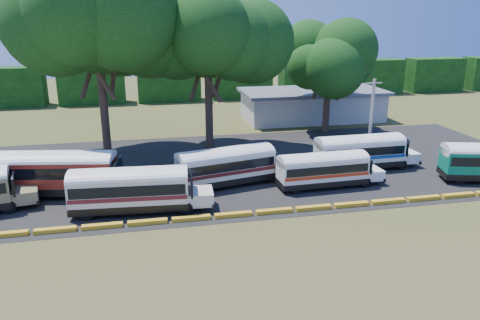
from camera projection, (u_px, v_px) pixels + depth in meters
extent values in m
plane|color=#374918|center=(215.00, 225.00, 32.02)|extent=(160.00, 160.00, 0.00)
cube|color=black|center=(205.00, 169.00, 43.41)|extent=(64.00, 24.00, 0.02)
cube|color=gold|center=(6.00, 234.00, 30.27)|extent=(2.70, 0.45, 0.30)
cube|color=gold|center=(55.00, 230.00, 30.85)|extent=(2.70, 0.45, 0.30)
cube|color=gold|center=(102.00, 226.00, 31.44)|extent=(2.70, 0.45, 0.30)
cube|color=gold|center=(148.00, 222.00, 32.03)|extent=(2.70, 0.45, 0.30)
cube|color=gold|center=(191.00, 218.00, 32.61)|extent=(2.70, 0.45, 0.30)
cube|color=gold|center=(233.00, 215.00, 33.20)|extent=(2.70, 0.45, 0.30)
cube|color=gold|center=(274.00, 211.00, 33.78)|extent=(2.70, 0.45, 0.30)
cube|color=gold|center=(313.00, 208.00, 34.37)|extent=(2.70, 0.45, 0.30)
cube|color=gold|center=(351.00, 205.00, 34.96)|extent=(2.70, 0.45, 0.30)
cube|color=gold|center=(388.00, 201.00, 35.54)|extent=(2.70, 0.45, 0.30)
cube|color=gold|center=(424.00, 198.00, 36.13)|extent=(2.70, 0.45, 0.30)
cube|color=gold|center=(458.00, 195.00, 36.72)|extent=(2.70, 0.45, 0.30)
cube|color=#BBB4AB|center=(312.00, 106.00, 62.99)|extent=(18.00, 8.00, 3.60)
cube|color=#54565B|center=(313.00, 91.00, 62.38)|extent=(19.00, 9.00, 0.40)
cube|color=black|center=(10.00, 87.00, 71.21)|extent=(10.00, 4.00, 6.00)
cube|color=black|center=(92.00, 85.00, 73.56)|extent=(10.00, 4.00, 6.00)
cube|color=black|center=(169.00, 82.00, 75.90)|extent=(10.00, 4.00, 6.00)
cube|color=black|center=(241.00, 80.00, 78.25)|extent=(10.00, 4.00, 6.00)
cube|color=black|center=(309.00, 78.00, 80.59)|extent=(10.00, 4.00, 6.00)
cube|color=black|center=(373.00, 77.00, 82.94)|extent=(10.00, 4.00, 6.00)
cube|color=black|center=(434.00, 75.00, 85.29)|extent=(10.00, 4.00, 6.00)
cylinder|color=black|center=(9.00, 207.00, 33.60)|extent=(1.03, 0.45, 0.99)
cylinder|color=black|center=(11.00, 197.00, 35.48)|extent=(1.03, 0.45, 0.99)
cube|color=olive|center=(25.00, 194.00, 34.79)|extent=(2.14, 2.46, 0.94)
cube|color=black|center=(14.00, 183.00, 34.28)|extent=(0.54, 2.28, 1.36)
cube|color=black|center=(38.00, 198.00, 35.21)|extent=(0.60, 2.43, 0.30)
cylinder|color=black|center=(110.00, 194.00, 35.94)|extent=(1.14, 0.49, 1.10)
cylinder|color=black|center=(116.00, 183.00, 38.19)|extent=(1.14, 0.49, 1.10)
cylinder|color=black|center=(11.00, 195.00, 35.71)|extent=(1.14, 0.49, 1.10)
cylinder|color=black|center=(24.00, 184.00, 37.95)|extent=(1.14, 0.49, 1.10)
cube|color=black|center=(58.00, 187.00, 36.88)|extent=(9.36, 4.26, 0.61)
cube|color=maroon|center=(56.00, 171.00, 36.49)|extent=(9.36, 4.26, 2.01)
cube|color=black|center=(56.00, 169.00, 36.41)|extent=(9.02, 4.27, 0.85)
ellipsoid|color=white|center=(55.00, 159.00, 36.18)|extent=(9.36, 4.26, 1.24)
cube|color=maroon|center=(128.00, 182.00, 36.95)|extent=(2.37, 2.73, 1.05)
cube|color=black|center=(118.00, 170.00, 36.61)|extent=(0.60, 2.52, 1.51)
cube|color=black|center=(140.00, 187.00, 37.12)|extent=(0.66, 2.69, 0.33)
cube|color=black|center=(1.00, 189.00, 36.77)|extent=(0.66, 2.69, 0.33)
cylinder|color=black|center=(186.00, 209.00, 33.34)|extent=(1.03, 0.36, 1.01)
cylinder|color=black|center=(185.00, 197.00, 35.39)|extent=(1.03, 0.36, 1.01)
cylinder|color=black|center=(86.00, 214.00, 32.48)|extent=(1.03, 0.36, 1.01)
cylinder|color=black|center=(92.00, 202.00, 34.52)|extent=(1.03, 0.36, 1.01)
cube|color=black|center=(131.00, 204.00, 33.82)|extent=(8.46, 3.14, 0.56)
cube|color=silver|center=(129.00, 188.00, 33.46)|extent=(8.46, 3.14, 1.85)
cube|color=black|center=(129.00, 185.00, 33.39)|extent=(8.13, 3.17, 0.78)
cube|color=maroon|center=(130.00, 193.00, 33.57)|extent=(8.38, 3.17, 0.30)
ellipsoid|color=white|center=(129.00, 176.00, 33.18)|extent=(8.46, 3.14, 1.14)
cube|color=silver|center=(200.00, 196.00, 34.37)|extent=(1.98, 2.35, 0.96)
cube|color=black|center=(191.00, 184.00, 33.99)|extent=(0.32, 2.33, 1.39)
cube|color=black|center=(212.00, 201.00, 34.60)|extent=(0.37, 2.48, 0.30)
cube|color=black|center=(72.00, 208.00, 33.34)|extent=(0.37, 2.48, 0.30)
cylinder|color=black|center=(272.00, 177.00, 39.75)|extent=(1.02, 0.49, 0.99)
cylinder|color=black|center=(261.00, 170.00, 41.57)|extent=(1.02, 0.49, 0.99)
cylinder|color=black|center=(198.00, 189.00, 37.07)|extent=(1.02, 0.49, 0.99)
cylinder|color=black|center=(189.00, 181.00, 38.90)|extent=(1.02, 0.49, 0.99)
cube|color=black|center=(226.00, 178.00, 39.08)|extent=(8.42, 4.21, 0.54)
cube|color=white|center=(226.00, 165.00, 38.73)|extent=(8.42, 4.21, 1.80)
cube|color=black|center=(226.00, 162.00, 38.67)|extent=(8.12, 4.19, 0.76)
cube|color=#4C1314|center=(226.00, 169.00, 38.84)|extent=(8.35, 4.23, 0.30)
ellipsoid|color=white|center=(226.00, 155.00, 38.46)|extent=(8.42, 4.21, 1.11)
cube|color=white|center=(277.00, 167.00, 40.96)|extent=(2.21, 2.51, 0.94)
cube|color=black|center=(271.00, 157.00, 40.42)|extent=(0.65, 2.24, 1.35)
cube|color=black|center=(286.00, 170.00, 41.41)|extent=(0.71, 2.39, 0.30)
cube|color=black|center=(180.00, 186.00, 37.52)|extent=(0.71, 2.39, 0.30)
cylinder|color=black|center=(365.00, 182.00, 38.65)|extent=(0.90, 0.28, 0.89)
cylinder|color=black|center=(355.00, 175.00, 40.42)|extent=(0.90, 0.28, 0.89)
cylinder|color=black|center=(296.00, 189.00, 37.26)|extent=(0.90, 0.28, 0.89)
cylinder|color=black|center=(288.00, 181.00, 39.03)|extent=(0.90, 0.28, 0.89)
cube|color=black|center=(322.00, 181.00, 38.70)|extent=(7.39, 2.49, 0.49)
cube|color=white|center=(322.00, 168.00, 38.38)|extent=(7.39, 2.49, 1.63)
cube|color=black|center=(323.00, 166.00, 38.32)|extent=(7.10, 2.54, 0.69)
cube|color=red|center=(322.00, 172.00, 38.48)|extent=(7.32, 2.53, 0.27)
ellipsoid|color=white|center=(323.00, 159.00, 38.13)|extent=(7.39, 2.49, 1.00)
cube|color=white|center=(371.00, 173.00, 39.64)|extent=(1.68, 2.02, 0.85)
cube|color=black|center=(366.00, 164.00, 39.25)|extent=(0.21, 2.06, 1.22)
cube|color=black|center=(378.00, 177.00, 39.92)|extent=(0.24, 2.19, 0.27)
cube|color=black|center=(280.00, 185.00, 37.90)|extent=(0.24, 2.19, 0.27)
cylinder|color=black|center=(401.00, 165.00, 43.02)|extent=(0.98, 0.30, 0.98)
cylinder|color=black|center=(389.00, 158.00, 44.96)|extent=(0.98, 0.30, 0.98)
cylinder|color=black|center=(334.00, 170.00, 41.57)|extent=(0.98, 0.30, 0.98)
cylinder|color=black|center=(325.00, 163.00, 43.52)|extent=(0.98, 0.30, 0.98)
cube|color=black|center=(358.00, 163.00, 43.12)|extent=(8.07, 2.63, 0.54)
cube|color=white|center=(359.00, 151.00, 42.77)|extent=(8.07, 2.63, 1.79)
cube|color=black|center=(359.00, 148.00, 42.70)|extent=(7.76, 2.68, 0.75)
cube|color=navy|center=(359.00, 154.00, 42.88)|extent=(8.00, 2.67, 0.29)
ellipsoid|color=white|center=(360.00, 141.00, 42.50)|extent=(8.07, 2.63, 1.10)
cube|color=white|center=(406.00, 156.00, 44.09)|extent=(1.81, 2.19, 0.93)
cube|color=black|center=(401.00, 147.00, 43.67)|extent=(0.20, 2.25, 1.34)
cube|color=black|center=(413.00, 159.00, 44.39)|extent=(0.23, 2.40, 0.29)
cube|color=black|center=(318.00, 167.00, 42.29)|extent=(0.23, 2.40, 0.29)
cylinder|color=black|center=(460.00, 179.00, 39.28)|extent=(1.04, 0.53, 1.00)
cylinder|color=black|center=(451.00, 171.00, 41.32)|extent=(1.04, 0.53, 1.00)
cube|color=black|center=(442.00, 174.00, 40.35)|extent=(0.82, 2.41, 0.30)
cylinder|color=#38251C|center=(104.00, 112.00, 45.56)|extent=(0.80, 0.80, 9.24)
cylinder|color=#38251C|center=(114.00, 70.00, 45.02)|extent=(1.53, 3.22, 5.22)
cylinder|color=#38251C|center=(91.00, 70.00, 44.95)|extent=(2.44, 2.79, 5.22)
cylinder|color=#38251C|center=(97.00, 72.00, 43.13)|extent=(3.30, 1.00, 5.22)
ellipsoid|color=black|center=(96.00, 18.00, 42.92)|extent=(13.81, 13.81, 10.12)
cylinder|color=#38251C|center=(209.00, 112.00, 48.55)|extent=(0.80, 0.80, 8.08)
cylinder|color=#38251C|center=(219.00, 77.00, 48.16)|extent=(1.41, 2.88, 4.59)
cylinder|color=#38251C|center=(198.00, 77.00, 48.09)|extent=(2.20, 2.51, 4.59)
cylinder|color=#38251C|center=(208.00, 80.00, 46.27)|extent=(2.94, 0.94, 4.59)
ellipsoid|color=black|center=(207.00, 35.00, 46.22)|extent=(11.51, 11.51, 8.44)
cylinder|color=#38251C|center=(326.00, 106.00, 56.12)|extent=(0.80, 0.80, 6.28)
cylinder|color=#38251C|center=(336.00, 83.00, 55.96)|extent=(1.22, 2.35, 3.62)
cylinder|color=#38251C|center=(317.00, 83.00, 55.89)|extent=(1.84, 2.08, 3.62)
cylinder|color=#38251C|center=(330.00, 85.00, 54.07)|extent=(2.38, 0.84, 3.62)
ellipsoid|color=black|center=(329.00, 54.00, 54.28)|extent=(9.21, 9.21, 6.75)
cylinder|color=gray|center=(371.00, 119.00, 45.68)|extent=(0.30, 0.30, 7.83)
cube|color=gray|center=(374.00, 83.00, 44.61)|extent=(1.60, 0.12, 0.12)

